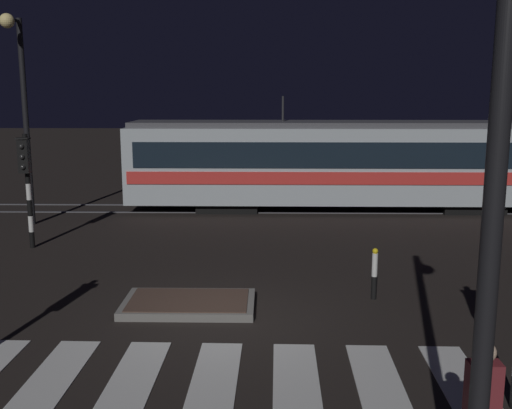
% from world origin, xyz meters
% --- Properties ---
extents(ground_plane, '(120.00, 120.00, 0.00)m').
position_xyz_m(ground_plane, '(0.00, 0.00, 0.00)').
color(ground_plane, black).
extents(rail_near, '(80.00, 0.12, 0.03)m').
position_xyz_m(rail_near, '(0.00, 10.39, 0.01)').
color(rail_near, '#59595E').
rests_on(rail_near, ground).
extents(rail_far, '(80.00, 0.12, 0.03)m').
position_xyz_m(rail_far, '(0.00, 11.82, 0.01)').
color(rail_far, '#59595E').
rests_on(rail_far, ground).
extents(crosswalk_zebra, '(8.23, 3.95, 0.02)m').
position_xyz_m(crosswalk_zebra, '(-0.00, -3.03, 0.01)').
color(crosswalk_zebra, silver).
rests_on(crosswalk_zebra, ground).
extents(traffic_island, '(2.65, 1.57, 0.18)m').
position_xyz_m(traffic_island, '(-0.78, 0.66, 0.09)').
color(traffic_island, slate).
rests_on(traffic_island, ground).
extents(traffic_light_corner_far_left, '(0.36, 0.42, 3.19)m').
position_xyz_m(traffic_light_corner_far_left, '(-5.80, 5.29, 2.10)').
color(traffic_light_corner_far_left, black).
rests_on(traffic_light_corner_far_left, ground).
extents(street_lamp_trackside_left, '(0.44, 1.21, 6.61)m').
position_xyz_m(street_lamp_trackside_left, '(-6.94, 8.14, 4.24)').
color(street_lamp_trackside_left, black).
rests_on(street_lamp_trackside_left, ground).
extents(tram, '(16.26, 2.58, 4.15)m').
position_xyz_m(tram, '(3.77, 11.10, 1.75)').
color(tram, '#B2BCC1').
rests_on(tram, ground).
extents(bollard_island_edge, '(0.12, 0.12, 1.11)m').
position_xyz_m(bollard_island_edge, '(3.07, 1.27, 0.56)').
color(bollard_island_edge, black).
rests_on(bollard_island_edge, ground).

